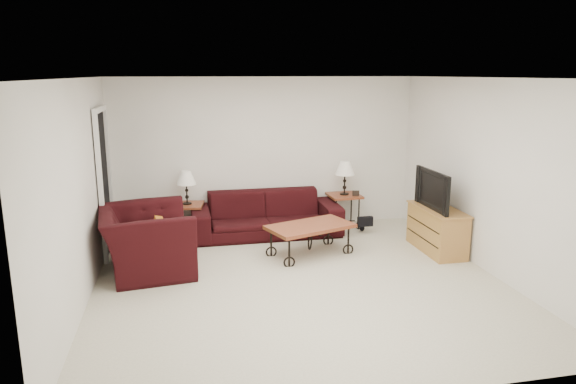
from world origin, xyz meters
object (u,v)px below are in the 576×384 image
(lamp_right, at_px, (345,178))
(armchair, at_px, (146,240))
(sofa, at_px, (266,214))
(side_table_left, at_px, (188,220))
(tv_stand, at_px, (437,230))
(backpack, at_px, (362,217))
(side_table_right, at_px, (344,211))
(coffee_table, at_px, (310,240))
(television, at_px, (438,190))
(lamp_left, at_px, (187,188))

(lamp_right, distance_m, armchair, 3.49)
(sofa, distance_m, side_table_left, 1.25)
(tv_stand, height_order, backpack, tv_stand)
(sofa, height_order, side_table_left, sofa)
(side_table_right, relative_size, coffee_table, 0.47)
(lamp_right, xyz_separation_m, television, (0.93, -1.46, 0.08))
(sofa, distance_m, television, 2.69)
(sofa, xyz_separation_m, side_table_right, (1.36, 0.18, -0.06))
(side_table_right, height_order, lamp_right, lamp_right)
(side_table_left, distance_m, television, 3.87)
(sofa, bearing_deg, lamp_left, 171.71)
(coffee_table, height_order, armchair, armchair)
(lamp_right, bearing_deg, television, -57.42)
(coffee_table, bearing_deg, lamp_left, 143.53)
(side_table_left, bearing_deg, lamp_right, 0.00)
(lamp_left, xyz_separation_m, coffee_table, (1.69, -1.25, -0.57))
(coffee_table, bearing_deg, backpack, 39.85)
(coffee_table, height_order, tv_stand, tv_stand)
(lamp_left, relative_size, television, 0.55)
(backpack, bearing_deg, armchair, -145.11)
(side_table_left, xyz_separation_m, tv_stand, (3.55, -1.46, 0.06))
(television, relative_size, backpack, 1.93)
(armchair, relative_size, tv_stand, 1.20)
(side_table_right, relative_size, lamp_left, 1.06)
(coffee_table, bearing_deg, armchair, -175.56)
(sofa, xyz_separation_m, coffee_table, (0.46, -1.07, -0.12))
(coffee_table, bearing_deg, side_table_left, 143.53)
(coffee_table, height_order, television, television)
(sofa, height_order, armchair, armchair)
(side_table_right, height_order, backpack, side_table_right)
(sofa, bearing_deg, coffee_table, -66.87)
(sofa, distance_m, side_table_right, 1.38)
(lamp_right, distance_m, backpack, 0.71)
(coffee_table, bearing_deg, sofa, 113.13)
(side_table_right, distance_m, tv_stand, 1.74)
(lamp_right, bearing_deg, sofa, -172.47)
(lamp_left, xyz_separation_m, television, (3.53, -1.46, 0.13))
(armchair, height_order, backpack, armchair)
(side_table_right, xyz_separation_m, lamp_left, (-2.60, -0.00, 0.52))
(coffee_table, relative_size, television, 1.24)
(sofa, distance_m, tv_stand, 2.64)
(side_table_left, bearing_deg, armchair, -111.36)
(coffee_table, bearing_deg, tv_stand, -6.33)
(lamp_left, relative_size, coffee_table, 0.45)
(television, bearing_deg, sofa, -119.11)
(armchair, distance_m, tv_stand, 4.11)
(side_table_right, bearing_deg, armchair, -155.68)
(side_table_left, distance_m, tv_stand, 3.84)
(lamp_right, distance_m, coffee_table, 1.66)
(side_table_left, height_order, television, television)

